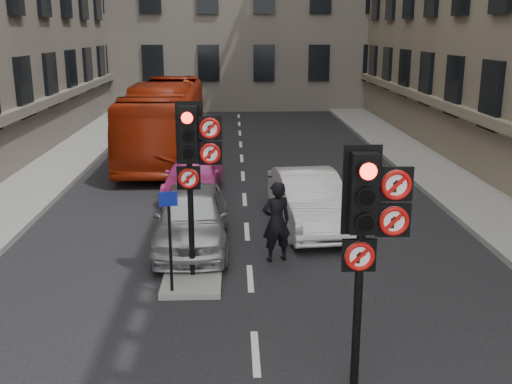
{
  "coord_description": "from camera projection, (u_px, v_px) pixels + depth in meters",
  "views": [
    {
      "loc": [
        -0.32,
        -6.62,
        5.06
      ],
      "look_at": [
        0.02,
        2.37,
        2.6
      ],
      "focal_mm": 42.0,
      "sensor_mm": 36.0,
      "label": 1
    }
  ],
  "objects": [
    {
      "name": "signal_near",
      "position": [
        368.0,
        219.0,
        8.05
      ],
      "size": [
        0.91,
        0.4,
        3.58
      ],
      "color": "black",
      "rests_on": "ground"
    },
    {
      "name": "car_pink",
      "position": [
        194.0,
        175.0,
        18.79
      ],
      "size": [
        1.83,
        4.2,
        1.2
      ],
      "primitive_type": "imported",
      "rotation": [
        0.0,
        0.0,
        -0.04
      ],
      "color": "#D43E97",
      "rests_on": "ground"
    },
    {
      "name": "motorcycle",
      "position": [
        277.0,
        190.0,
        17.31
      ],
      "size": [
        0.68,
        1.9,
        1.12
      ],
      "primitive_type": "imported",
      "rotation": [
        0.0,
        0.0,
        -0.09
      ],
      "color": "black",
      "rests_on": "ground"
    },
    {
      "name": "bus_red",
      "position": [
        165.0,
        120.0,
        24.08
      ],
      "size": [
        2.55,
        10.77,
        3.0
      ],
      "primitive_type": "imported",
      "rotation": [
        0.0,
        0.0,
        0.0
      ],
      "color": "maroon",
      "rests_on": "ground"
    },
    {
      "name": "centre_island",
      "position": [
        193.0,
        277.0,
        12.49
      ],
      "size": [
        1.2,
        2.0,
        0.12
      ],
      "primitive_type": "cube",
      "color": "gray",
      "rests_on": "ground"
    },
    {
      "name": "car_white",
      "position": [
        309.0,
        200.0,
        15.66
      ],
      "size": [
        1.95,
        4.52,
        1.45
      ],
      "primitive_type": "imported",
      "rotation": [
        0.0,
        0.0,
        0.1
      ],
      "color": "silver",
      "rests_on": "ground"
    },
    {
      "name": "info_sign",
      "position": [
        169.0,
        228.0,
        11.33
      ],
      "size": [
        0.35,
        0.13,
        2.01
      ],
      "rotation": [
        0.0,
        0.0,
        0.2
      ],
      "color": "black",
      "rests_on": "centre_island"
    },
    {
      "name": "signal_far",
      "position": [
        193.0,
        152.0,
        11.78
      ],
      "size": [
        0.91,
        0.4,
        3.58
      ],
      "color": "black",
      "rests_on": "centre_island"
    },
    {
      "name": "pavement_left",
      "position": [
        18.0,
        191.0,
        19.01
      ],
      "size": [
        3.0,
        50.0,
        0.16
      ],
      "primitive_type": "cube",
      "color": "gray",
      "rests_on": "ground"
    },
    {
      "name": "pavement_right",
      "position": [
        464.0,
        186.0,
        19.53
      ],
      "size": [
        3.0,
        50.0,
        0.16
      ],
      "primitive_type": "cube",
      "color": "gray",
      "rests_on": "ground"
    },
    {
      "name": "motorcyclist",
      "position": [
        276.0,
        222.0,
        13.29
      ],
      "size": [
        0.77,
        0.61,
        1.83
      ],
      "primitive_type": "imported",
      "rotation": [
        0.0,
        0.0,
        3.44
      ],
      "color": "black",
      "rests_on": "ground"
    },
    {
      "name": "car_silver",
      "position": [
        192.0,
        217.0,
        14.23
      ],
      "size": [
        1.76,
        4.27,
        1.45
      ],
      "primitive_type": "imported",
      "rotation": [
        0.0,
        0.0,
        0.01
      ],
      "color": "#A0A3A8",
      "rests_on": "ground"
    }
  ]
}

